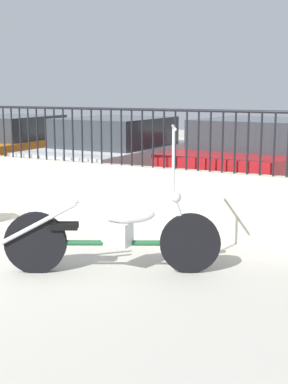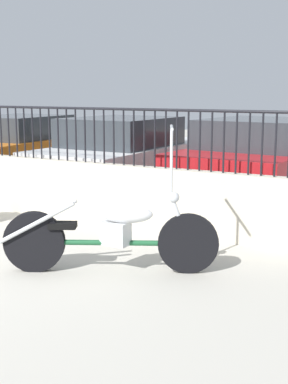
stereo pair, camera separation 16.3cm
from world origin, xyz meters
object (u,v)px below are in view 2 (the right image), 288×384
motorcycle_green (101,234)px  car_white (125,153)px  car_red (265,160)px  car_orange (24,146)px

motorcycle_green → car_white: motorcycle_green is taller
motorcycle_green → car_white: bearing=91.2°
car_white → car_red: 2.66m
car_red → motorcycle_green: bearing=-179.8°
motorcycle_green → car_red: 4.44m
car_orange → car_red: 5.27m
car_orange → car_white: 2.61m
car_white → car_red: car_red is taller
car_orange → car_white: bearing=-96.0°
car_red → car_orange: bearing=95.9°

